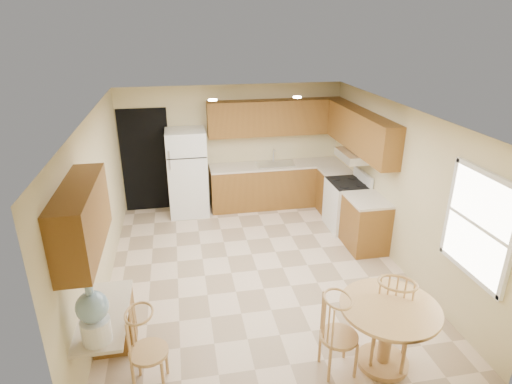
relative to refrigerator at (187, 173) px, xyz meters
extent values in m
plane|color=beige|center=(0.95, -2.40, -0.86)|extent=(5.50, 5.50, 0.00)
cube|color=white|center=(0.95, -2.40, 1.64)|extent=(4.50, 5.50, 0.02)
cube|color=beige|center=(0.95, 0.35, 0.39)|extent=(4.50, 0.02, 2.50)
cube|color=beige|center=(0.95, -5.15, 0.39)|extent=(4.50, 0.02, 2.50)
cube|color=beige|center=(-1.30, -2.40, 0.39)|extent=(0.02, 5.50, 2.50)
cube|color=beige|center=(3.20, -2.40, 0.39)|extent=(0.02, 5.50, 2.50)
cube|color=black|center=(-0.80, 0.34, 0.19)|extent=(0.90, 0.02, 2.10)
cube|color=brown|center=(1.83, 0.05, -0.43)|extent=(2.75, 0.60, 0.87)
cube|color=beige|center=(1.83, 0.05, 0.03)|extent=(2.75, 0.63, 0.04)
cube|color=brown|center=(2.90, -0.54, -0.43)|extent=(0.60, 0.59, 0.87)
cube|color=beige|center=(2.90, -0.54, 0.03)|extent=(0.63, 0.59, 0.04)
cube|color=brown|center=(2.90, -2.00, -0.43)|extent=(0.60, 0.80, 0.87)
cube|color=beige|center=(2.90, -2.00, 0.03)|extent=(0.63, 0.80, 0.04)
cube|color=brown|center=(1.83, 0.19, 0.99)|extent=(2.75, 0.33, 0.70)
cube|color=brown|center=(3.04, -1.19, 0.99)|extent=(0.33, 2.42, 0.70)
cube|color=brown|center=(-1.13, -4.00, 0.99)|extent=(0.33, 1.40, 0.70)
cube|color=silver|center=(1.80, 0.05, 0.05)|extent=(0.78, 0.44, 0.01)
cube|color=silver|center=(2.95, -1.22, 0.56)|extent=(0.50, 0.76, 0.14)
cube|color=brown|center=(-1.05, -3.72, -0.50)|extent=(0.48, 0.42, 0.72)
cube|color=beige|center=(-1.05, -4.10, -0.11)|extent=(0.50, 1.20, 0.04)
cube|color=white|center=(3.18, -4.25, 0.64)|extent=(0.05, 1.00, 1.20)
cube|color=white|center=(3.17, -4.25, 1.26)|extent=(0.05, 1.10, 0.06)
cube|color=white|center=(3.17, -4.25, 0.02)|extent=(0.05, 1.10, 0.06)
cube|color=white|center=(3.17, -4.78, 0.64)|extent=(0.05, 0.06, 1.28)
cube|color=white|center=(3.17, -3.72, 0.64)|extent=(0.05, 0.06, 1.28)
cylinder|color=white|center=(0.45, -1.20, 1.62)|extent=(0.14, 0.14, 0.02)
cylinder|color=white|center=(1.85, -1.20, 1.62)|extent=(0.14, 0.14, 0.02)
cube|color=white|center=(0.00, 0.00, 0.00)|extent=(0.76, 0.71, 1.72)
cube|color=black|center=(0.00, -0.36, 0.41)|extent=(0.75, 0.01, 0.02)
cube|color=silver|center=(-0.32, -0.37, 0.30)|extent=(0.03, 0.03, 0.18)
cube|color=silver|center=(-0.32, -0.37, 0.51)|extent=(0.03, 0.03, 0.14)
cube|color=white|center=(2.87, -1.22, -0.41)|extent=(0.65, 0.76, 0.90)
cube|color=black|center=(2.87, -1.22, 0.04)|extent=(0.64, 0.75, 0.02)
cube|color=white|center=(3.15, -1.22, 0.14)|extent=(0.06, 0.76, 0.18)
cylinder|color=tan|center=(2.00, -4.60, -0.83)|extent=(0.59, 0.59, 0.06)
cylinder|color=tan|center=(2.00, -4.60, -0.47)|extent=(0.15, 0.15, 0.72)
cylinder|color=tan|center=(2.00, -4.60, -0.08)|extent=(1.09, 1.09, 0.04)
cylinder|color=tan|center=(1.45, -4.58, -0.41)|extent=(0.43, 0.43, 0.04)
cylinder|color=tan|center=(1.29, -4.42, -0.63)|extent=(0.04, 0.04, 0.46)
cylinder|color=tan|center=(1.60, -4.42, -0.63)|extent=(0.04, 0.04, 0.46)
cylinder|color=tan|center=(1.29, -4.73, -0.63)|extent=(0.04, 0.04, 0.46)
cylinder|color=tan|center=(1.60, -4.73, -0.63)|extent=(0.04, 0.04, 0.46)
cylinder|color=tan|center=(2.05, -4.60, -0.36)|extent=(0.47, 0.47, 0.04)
cylinder|color=tan|center=(1.88, -4.43, -0.61)|extent=(0.04, 0.04, 0.50)
cylinder|color=tan|center=(2.21, -4.43, -0.61)|extent=(0.04, 0.04, 0.50)
cylinder|color=tan|center=(1.88, -4.77, -0.61)|extent=(0.04, 0.04, 0.50)
cylinder|color=tan|center=(2.21, -4.77, -0.61)|extent=(0.04, 0.04, 0.50)
cylinder|color=tan|center=(-0.60, -4.42, -0.41)|extent=(0.42, 0.42, 0.04)
cylinder|color=tan|center=(-0.75, -4.27, -0.64)|extent=(0.04, 0.04, 0.45)
cylinder|color=tan|center=(-0.45, -4.27, -0.64)|extent=(0.04, 0.04, 0.45)
cylinder|color=tan|center=(-0.75, -4.57, -0.64)|extent=(0.04, 0.04, 0.45)
cylinder|color=tan|center=(-0.45, -4.57, -0.64)|extent=(0.04, 0.04, 0.45)
cylinder|color=white|center=(-1.05, -4.52, 0.03)|extent=(0.29, 0.29, 0.24)
sphere|color=#85B0CE|center=(-1.05, -4.52, 0.30)|extent=(0.31, 0.31, 0.31)
cylinder|color=#85B0CE|center=(-1.05, -4.52, 0.50)|extent=(0.08, 0.08, 0.09)
camera|label=1|loc=(-0.14, -8.08, 2.84)|focal=30.00mm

